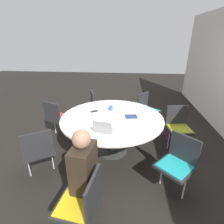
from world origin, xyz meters
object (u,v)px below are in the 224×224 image
object	(u,v)px
chair_0	(82,201)
chair_3	(147,108)
chair_1	(178,161)
chair_2	(178,124)
chair_5	(57,116)
handbag	(170,132)
chair_6	(38,149)
laptop	(103,129)
coffee_cup	(111,108)
chair_4	(98,104)
person_0	(83,169)
spiral_notebook	(131,117)
cell_phone	(94,111)

from	to	relation	value
chair_0	chair_3	xyz separation A→B (m)	(-2.65, 0.90, 0.00)
chair_1	chair_2	world-z (taller)	same
chair_1	chair_5	distance (m)	2.55
chair_3	chair_5	xyz separation A→B (m)	(0.63, -1.96, 0.00)
handbag	chair_5	bearing A→B (deg)	-86.29
chair_6	laptop	distance (m)	1.03
chair_3	coffee_cup	size ratio (longest dim) A/B	9.70
chair_0	chair_4	bearing A→B (deg)	14.63
laptop	chair_6	bearing A→B (deg)	20.14
person_0	spiral_notebook	xyz separation A→B (m)	(-1.37, 0.55, 0.04)
chair_4	spiral_notebook	xyz separation A→B (m)	(1.17, 0.82, 0.24)
handbag	laptop	bearing A→B (deg)	-48.70
spiral_notebook	chair_2	bearing A→B (deg)	104.14
chair_0	cell_phone	size ratio (longest dim) A/B	5.45
chair_1	chair_6	size ratio (longest dim) A/B	1.00
chair_1	chair_5	bearing A→B (deg)	13.57
chair_0	coffee_cup	distance (m)	1.93
laptop	coffee_cup	xyz separation A→B (m)	(-0.87, 0.03, -0.01)
chair_6	chair_1	bearing A→B (deg)	-35.10
chair_0	handbag	distance (m)	2.60
chair_3	chair_5	world-z (taller)	same
chair_1	chair_6	bearing A→B (deg)	41.09
chair_0	chair_3	world-z (taller)	same
chair_6	coffee_cup	world-z (taller)	chair_6
chair_0	spiral_notebook	distance (m)	1.72
chair_0	spiral_notebook	xyz separation A→B (m)	(-1.62, 0.51, 0.24)
chair_3	coffee_cup	xyz separation A→B (m)	(0.75, -0.79, 0.27)
chair_0	cell_phone	world-z (taller)	chair_0
chair_5	person_0	bearing A→B (deg)	-37.80
chair_1	chair_6	xyz separation A→B (m)	(-0.09, -2.04, 0.00)
chair_5	laptop	xyz separation A→B (m)	(0.98, 1.14, 0.28)
chair_5	handbag	world-z (taller)	chair_5
chair_6	chair_5	bearing A→B (deg)	65.48
chair_3	chair_0	bearing A→B (deg)	18.96
chair_2	laptop	xyz separation A→B (m)	(0.82, -1.35, 0.28)
chair_0	chair_6	size ratio (longest dim) A/B	1.00
chair_4	chair_1	bearing A→B (deg)	16.99
chair_4	coffee_cup	distance (m)	1.02
chair_0	handbag	world-z (taller)	chair_0
chair_4	chair_3	bearing A→B (deg)	64.92
chair_2	handbag	xyz separation A→B (m)	(-0.32, -0.05, -0.36)
chair_2	coffee_cup	bearing A→B (deg)	-11.15
chair_1	chair_4	size ratio (longest dim) A/B	1.00
chair_1	chair_5	size ratio (longest dim) A/B	1.00
laptop	cell_phone	xyz separation A→B (m)	(-0.78, -0.29, -0.05)
chair_2	laptop	bearing A→B (deg)	22.35
chair_4	chair_6	xyz separation A→B (m)	(1.96, -0.58, 0.00)
chair_1	chair_3	bearing A→B (deg)	-39.08
chair_3	cell_phone	world-z (taller)	chair_3
chair_3	chair_6	bearing A→B (deg)	-6.83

